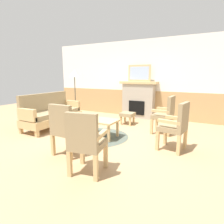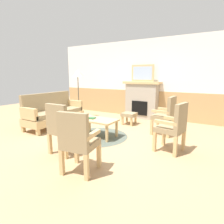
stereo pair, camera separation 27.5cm
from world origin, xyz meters
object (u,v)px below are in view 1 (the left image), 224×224
coffee_table (98,121)px  footstool (127,115)px  book_on_table (92,118)px  armchair_front_center (86,140)px  armchair_by_window_left (176,124)px  floor_lamp_by_couch (74,76)px  fireplace (139,99)px  armchair_near_fireplace (166,113)px  framed_picture (139,73)px  armchair_front_left (66,127)px  couch (52,114)px

coffee_table → footstool: (0.16, 1.44, -0.10)m
book_on_table → armchair_front_center: size_ratio=0.17×
armchair_by_window_left → floor_lamp_by_couch: size_ratio=0.58×
fireplace → armchair_near_fireplace: fireplace is taller
framed_picture → floor_lamp_by_couch: size_ratio=0.48×
footstool → armchair_by_window_left: armchair_by_window_left is taller
fireplace → floor_lamp_by_couch: bearing=-150.0°
fireplace → armchair_front_center: (0.64, -4.03, -0.11)m
book_on_table → armchair_front_left: size_ratio=0.17×
coffee_table → armchair_by_window_left: size_ratio=0.98×
book_on_table → armchair_near_fireplace: bearing=33.9°
framed_picture → armchair_front_center: 4.21m
framed_picture → armchair_near_fireplace: framed_picture is taller
armchair_by_window_left → armchair_front_center: size_ratio=1.00×
footstool → armchair_near_fireplace: (1.23, -0.44, 0.25)m
floor_lamp_by_couch → book_on_table: bearing=-40.3°
fireplace → book_on_table: bearing=-96.5°
coffee_table → armchair_front_center: bearing=-63.6°
framed_picture → book_on_table: (-0.28, -2.49, -1.10)m
couch → armchair_by_window_left: bearing=-1.5°
framed_picture → book_on_table: 2.74m
coffee_table → footstool: coffee_table is taller
armchair_near_fireplace → armchair_front_center: (-0.62, -2.58, 0.00)m
framed_picture → armchair_near_fireplace: 2.18m
coffee_table → footstool: size_ratio=2.40×
book_on_table → footstool: bearing=78.2°
couch → footstool: couch is taller
fireplace → book_on_table: (-0.28, -2.49, -0.20)m
fireplace → book_on_table: size_ratio=7.63×
armchair_front_center → book_on_table: bearing=121.0°
fireplace → armchair_front_left: (-0.11, -3.63, -0.11)m
armchair_near_fireplace → armchair_by_window_left: 1.08m
couch → armchair_front_center: size_ratio=1.84×
framed_picture → armchair_by_window_left: bearing=-55.7°
fireplace → book_on_table: fireplace is taller
couch → armchair_front_left: same height
coffee_table → framed_picture: bearing=86.8°
armchair_front_left → floor_lamp_by_couch: floor_lamp_by_couch is taller
coffee_table → armchair_front_center: (0.78, -1.57, 0.15)m
footstool → armchair_front_center: (0.62, -3.01, 0.25)m
armchair_front_center → fireplace: bearing=99.0°
coffee_table → armchair_by_window_left: bearing=0.3°
coffee_table → couch: bearing=176.5°
book_on_table → armchair_front_center: 1.80m
armchair_by_window_left → armchair_front_left: bearing=-146.4°
framed_picture → couch: 3.18m
fireplace → armchair_by_window_left: bearing=-55.7°
armchair_front_left → armchair_front_center: bearing=-28.2°
book_on_table → armchair_near_fireplace: size_ratio=0.17×
coffee_table → armchair_near_fireplace: size_ratio=0.98×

